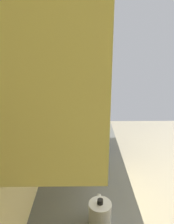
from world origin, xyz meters
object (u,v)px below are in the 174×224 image
(microwave, at_px, (82,130))
(oven_range, at_px, (85,129))
(bowl, at_px, (91,115))
(kettle, at_px, (100,213))

(microwave, bearing_deg, oven_range, -1.37)
(oven_range, height_order, microwave, microwave)
(microwave, relative_size, bowl, 3.29)
(microwave, xyz_separation_m, kettle, (-0.91, -0.10, -0.07))
(microwave, xyz_separation_m, bowl, (0.69, -0.10, -0.10))
(microwave, relative_size, kettle, 3.20)
(bowl, xyz_separation_m, kettle, (-1.60, 0.00, 0.03))
(microwave, distance_m, kettle, 0.92)
(kettle, bearing_deg, oven_range, 1.63)
(oven_range, relative_size, kettle, 6.87)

